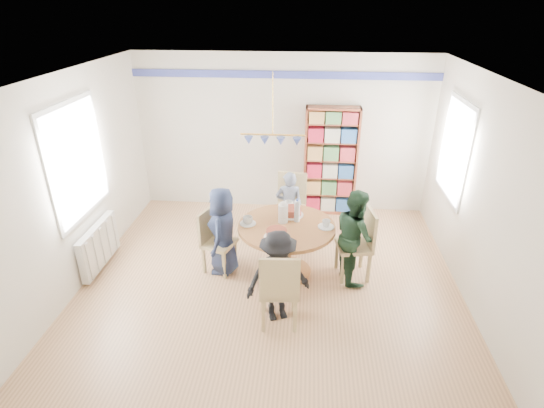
# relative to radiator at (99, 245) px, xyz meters

# --- Properties ---
(ground) EXTENTS (5.00, 5.00, 0.00)m
(ground) POSITION_rel_radiator_xyz_m (2.42, -0.30, -0.35)
(ground) COLOR tan
(room_shell) EXTENTS (5.00, 5.00, 5.00)m
(room_shell) POSITION_rel_radiator_xyz_m (2.16, 0.57, 1.30)
(room_shell) COLOR white
(room_shell) RESTS_ON ground
(radiator) EXTENTS (0.12, 1.00, 0.60)m
(radiator) POSITION_rel_radiator_xyz_m (0.00, 0.00, 0.00)
(radiator) COLOR silver
(radiator) RESTS_ON ground
(dining_table) EXTENTS (1.30, 1.30, 0.75)m
(dining_table) POSITION_rel_radiator_xyz_m (2.61, 0.09, 0.21)
(dining_table) COLOR olive
(dining_table) RESTS_ON ground
(chair_left) EXTENTS (0.51, 0.51, 0.90)m
(chair_left) POSITION_rel_radiator_xyz_m (1.62, 0.10, 0.15)
(chair_left) COLOR tan
(chair_left) RESTS_ON ground
(chair_right) EXTENTS (0.50, 0.50, 0.99)m
(chair_right) POSITION_rel_radiator_xyz_m (3.60, 0.12, 0.19)
(chair_right) COLOR tan
(chair_right) RESTS_ON ground
(chair_far) EXTENTS (0.51, 0.51, 1.03)m
(chair_far) POSITION_rel_radiator_xyz_m (2.62, 1.16, 0.22)
(chair_far) COLOR tan
(chair_far) RESTS_ON ground
(chair_near) EXTENTS (0.48, 0.48, 1.00)m
(chair_near) POSITION_rel_radiator_xyz_m (2.59, -0.99, 0.20)
(chair_near) COLOR tan
(chair_near) RESTS_ON ground
(person_left) EXTENTS (0.43, 0.63, 1.25)m
(person_left) POSITION_rel_radiator_xyz_m (1.75, 0.08, 0.27)
(person_left) COLOR #1C243D
(person_left) RESTS_ON ground
(person_right) EXTENTS (0.64, 0.74, 1.30)m
(person_right) POSITION_rel_radiator_xyz_m (3.52, 0.07, 0.30)
(person_right) COLOR #18311F
(person_right) RESTS_ON ground
(person_far) EXTENTS (0.43, 0.29, 1.14)m
(person_far) POSITION_rel_radiator_xyz_m (2.60, 1.02, 0.22)
(person_far) COLOR gray
(person_far) RESTS_ON ground
(person_near) EXTENTS (0.86, 0.66, 1.17)m
(person_near) POSITION_rel_radiator_xyz_m (2.57, -0.84, 0.23)
(person_near) COLOR black
(person_near) RESTS_ON ground
(bookshelf) EXTENTS (0.90, 0.27, 1.88)m
(bookshelf) POSITION_rel_radiator_xyz_m (3.25, 2.04, 0.58)
(bookshelf) COLOR maroon
(bookshelf) RESTS_ON ground
(tableware) EXTENTS (1.25, 1.25, 0.33)m
(tableware) POSITION_rel_radiator_xyz_m (2.59, 0.11, 0.47)
(tableware) COLOR white
(tableware) RESTS_ON dining_table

